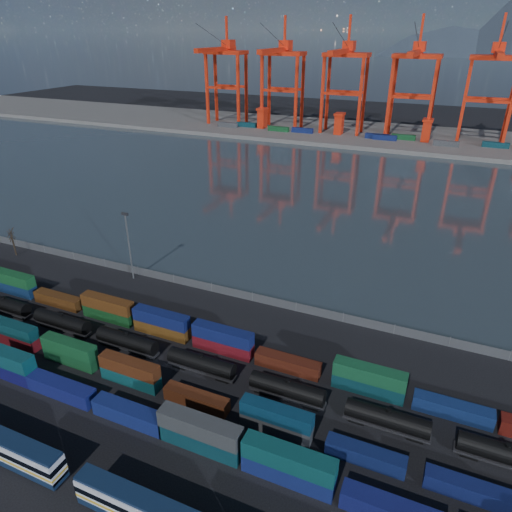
% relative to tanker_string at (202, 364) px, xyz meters
% --- Properties ---
extents(ground, '(700.00, 700.00, 0.00)m').
position_rel_tanker_string_xyz_m(ground, '(-1.45, -3.41, -1.94)').
color(ground, black).
rests_on(ground, ground).
extents(harbor_water, '(700.00, 700.00, 0.00)m').
position_rel_tanker_string_xyz_m(harbor_water, '(-1.45, 101.59, -1.93)').
color(harbor_water, '#2B373E').
rests_on(harbor_water, ground).
extents(far_quay, '(700.00, 70.00, 2.00)m').
position_rel_tanker_string_xyz_m(far_quay, '(-1.45, 206.59, -0.94)').
color(far_quay, '#514F4C').
rests_on(far_quay, ground).
extents(container_row_south, '(140.30, 2.51, 5.36)m').
position_rel_tanker_string_xyz_m(container_row_south, '(-4.49, -13.72, 0.41)').
color(container_row_south, '#3D3F42').
rests_on(container_row_south, ground).
extents(container_row_mid, '(128.29, 2.20, 4.68)m').
position_rel_tanker_string_xyz_m(container_row_mid, '(-17.61, -6.90, 0.02)').
color(container_row_mid, '#45474A').
rests_on(container_row_mid, ground).
extents(container_row_north, '(140.16, 2.35, 5.01)m').
position_rel_tanker_string_xyz_m(container_row_north, '(-3.58, 6.65, 0.10)').
color(container_row_north, '#0F1D4D').
rests_on(container_row_north, ground).
extents(tanker_string, '(105.55, 2.70, 3.86)m').
position_rel_tanker_string_xyz_m(tanker_string, '(0.00, 0.00, 0.00)').
color(tanker_string, black).
rests_on(tanker_string, ground).
extents(waterfront_fence, '(160.12, 0.12, 2.20)m').
position_rel_tanker_string_xyz_m(waterfront_fence, '(-1.45, 24.59, -0.93)').
color(waterfront_fence, '#595B5E').
rests_on(waterfront_fence, ground).
extents(bare_tree, '(1.96, 2.04, 7.76)m').
position_rel_tanker_string_xyz_m(bare_tree, '(-67.28, 20.53, 1.91)').
color(bare_tree, black).
rests_on(bare_tree, ground).
extents(yard_light_mast, '(1.60, 0.40, 16.60)m').
position_rel_tanker_string_xyz_m(yard_light_mast, '(-31.45, 22.59, 7.36)').
color(yard_light_mast, slate).
rests_on(yard_light_mast, ground).
extents(gantry_cranes, '(198.04, 44.25, 59.92)m').
position_rel_tanker_string_xyz_m(gantry_cranes, '(-8.95, 200.00, 34.79)').
color(gantry_cranes, red).
rests_on(gantry_cranes, ground).
extents(quay_containers, '(172.58, 10.99, 2.60)m').
position_rel_tanker_string_xyz_m(quay_containers, '(-12.44, 192.05, 1.36)').
color(quay_containers, navy).
rests_on(quay_containers, far_quay).
extents(straddle_carriers, '(140.00, 7.00, 11.10)m').
position_rel_tanker_string_xyz_m(straddle_carriers, '(-3.95, 196.59, 5.88)').
color(straddle_carriers, red).
rests_on(straddle_carriers, far_quay).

